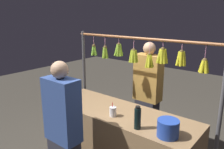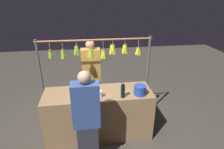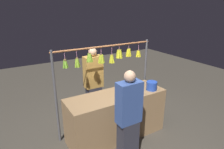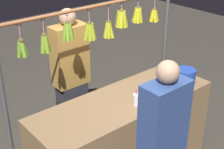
# 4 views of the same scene
# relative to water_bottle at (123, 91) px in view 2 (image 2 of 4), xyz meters

# --- Properties ---
(ground_plane) EXTENTS (12.00, 12.00, 0.00)m
(ground_plane) POSITION_rel_water_bottle_xyz_m (0.40, -0.22, -1.01)
(ground_plane) COLOR #3D3930
(market_counter) EXTENTS (1.89, 0.65, 0.89)m
(market_counter) POSITION_rel_water_bottle_xyz_m (0.40, -0.22, -0.56)
(market_counter) COLOR olive
(market_counter) RESTS_ON ground
(display_rack) EXTENTS (2.08, 0.14, 1.76)m
(display_rack) POSITION_rel_water_bottle_xyz_m (0.37, -0.63, 0.31)
(display_rack) COLOR #4C4C51
(display_rack) RESTS_ON ground
(water_bottle) EXTENTS (0.07, 0.07, 0.24)m
(water_bottle) POSITION_rel_water_bottle_xyz_m (0.00, 0.00, 0.00)
(water_bottle) COLOR black
(water_bottle) RESTS_ON market_counter
(blue_bucket) EXTENTS (0.21, 0.21, 0.17)m
(blue_bucket) POSITION_rel_water_bottle_xyz_m (-0.31, -0.05, -0.03)
(blue_bucket) COLOR #2444A8
(blue_bucket) RESTS_ON market_counter
(drink_cup) EXTENTS (0.08, 0.08, 0.16)m
(drink_cup) POSITION_rel_water_bottle_xyz_m (0.37, -0.07, -0.06)
(drink_cup) COLOR silver
(drink_cup) RESTS_ON market_counter
(vendor_person) EXTENTS (0.39, 0.21, 1.63)m
(vendor_person) POSITION_rel_water_bottle_xyz_m (0.48, -1.02, -0.20)
(vendor_person) COLOR #2D2D38
(vendor_person) RESTS_ON ground
(customer_person) EXTENTS (0.38, 0.20, 1.58)m
(customer_person) POSITION_rel_water_bottle_xyz_m (0.60, 0.46, -0.22)
(customer_person) COLOR #2D2D38
(customer_person) RESTS_ON ground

